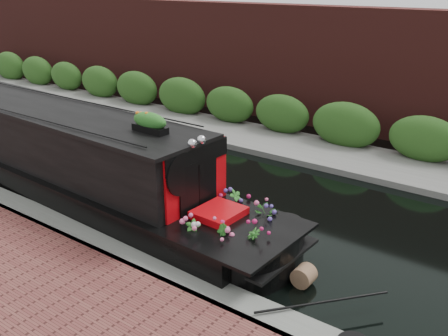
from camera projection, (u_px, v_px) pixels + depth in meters
The scene contains 7 objects.
ground at pixel (177, 185), 12.50m from camera, with size 80.00×80.00×0.00m, color black.
near_bank_coping at pixel (68, 237), 10.02m from camera, with size 40.00×0.60×0.50m, color slate.
far_bank_path at pixel (266, 143), 15.66m from camera, with size 40.00×2.40×0.34m, color slate.
far_hedge at pixel (280, 136), 16.34m from camera, with size 40.00×1.10×2.80m, color #27501A.
far_brick_wall at pixel (310, 122), 17.92m from camera, with size 40.00×1.00×8.00m, color #4A1C19.
narrowboat at pixel (66, 164), 11.62m from camera, with size 11.56×2.46×2.69m.
rope_fender at pixel (304, 276), 8.39m from camera, with size 0.36×0.36×0.32m, color brown.
Camera 1 is at (7.77, -8.58, 4.90)m, focal length 40.00 mm.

